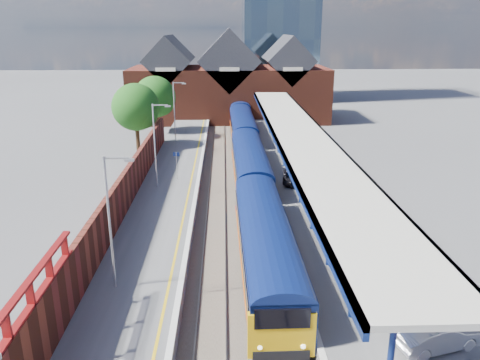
% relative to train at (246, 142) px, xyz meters
% --- Properties ---
extents(ground, '(240.00, 240.00, 0.00)m').
position_rel_train_xyz_m(ground, '(-1.49, -3.50, -2.12)').
color(ground, '#5B5B5E').
rests_on(ground, ground).
extents(ballast_bed, '(6.00, 76.00, 0.06)m').
position_rel_train_xyz_m(ballast_bed, '(-1.49, -13.50, -2.09)').
color(ballast_bed, '#473D33').
rests_on(ballast_bed, ground).
extents(rails, '(4.51, 76.00, 0.14)m').
position_rel_train_xyz_m(rails, '(-1.49, -13.50, -2.00)').
color(rails, slate).
rests_on(rails, ground).
extents(left_platform, '(5.00, 76.00, 1.00)m').
position_rel_train_xyz_m(left_platform, '(-6.99, -13.50, -1.62)').
color(left_platform, '#565659').
rests_on(left_platform, ground).
extents(right_platform, '(6.00, 76.00, 1.00)m').
position_rel_train_xyz_m(right_platform, '(4.51, -13.50, -1.62)').
color(right_platform, '#565659').
rests_on(right_platform, ground).
extents(coping_left, '(0.30, 76.00, 0.05)m').
position_rel_train_xyz_m(coping_left, '(-4.64, -13.50, -1.10)').
color(coping_left, silver).
rests_on(coping_left, left_platform).
extents(coping_right, '(0.30, 76.00, 0.05)m').
position_rel_train_xyz_m(coping_right, '(1.66, -13.50, -1.10)').
color(coping_right, silver).
rests_on(coping_right, right_platform).
extents(yellow_line, '(0.14, 76.00, 0.01)m').
position_rel_train_xyz_m(yellow_line, '(-5.24, -13.50, -1.12)').
color(yellow_line, yellow).
rests_on(yellow_line, left_platform).
extents(train, '(2.98, 65.93, 3.45)m').
position_rel_train_xyz_m(train, '(0.00, 0.00, 0.00)').
color(train, '#0B1A50').
rests_on(train, ground).
extents(canopy, '(4.50, 52.00, 4.48)m').
position_rel_train_xyz_m(canopy, '(3.99, -11.55, 3.13)').
color(canopy, navy).
rests_on(canopy, right_platform).
extents(lamp_post_b, '(1.48, 0.18, 7.00)m').
position_rel_train_xyz_m(lamp_post_b, '(-7.86, -27.50, 2.87)').
color(lamp_post_b, '#A5A8AA').
rests_on(lamp_post_b, left_platform).
extents(lamp_post_c, '(1.48, 0.18, 7.00)m').
position_rel_train_xyz_m(lamp_post_c, '(-7.86, -11.50, 2.87)').
color(lamp_post_c, '#A5A8AA').
rests_on(lamp_post_c, left_platform).
extents(lamp_post_d, '(1.48, 0.18, 7.00)m').
position_rel_train_xyz_m(lamp_post_d, '(-7.86, 4.50, 2.87)').
color(lamp_post_d, '#A5A8AA').
rests_on(lamp_post_d, left_platform).
extents(platform_sign, '(0.55, 0.08, 2.50)m').
position_rel_train_xyz_m(platform_sign, '(-6.49, -9.50, 0.57)').
color(platform_sign, '#A5A8AA').
rests_on(platform_sign, left_platform).
extents(brick_wall, '(0.35, 50.00, 3.86)m').
position_rel_train_xyz_m(brick_wall, '(-9.59, -19.96, 0.33)').
color(brick_wall, maroon).
rests_on(brick_wall, left_platform).
extents(station_building, '(30.00, 12.12, 13.78)m').
position_rel_train_xyz_m(station_building, '(-1.49, 24.50, 3.33)').
color(station_building, maroon).
rests_on(station_building, ground).
extents(tree_near, '(5.20, 5.20, 8.10)m').
position_rel_train_xyz_m(tree_near, '(-11.84, 2.40, 3.23)').
color(tree_near, '#382314').
rests_on(tree_near, ground).
extents(tree_far, '(5.20, 5.20, 8.10)m').
position_rel_train_xyz_m(tree_far, '(-10.84, 10.40, 3.23)').
color(tree_far, '#382314').
rests_on(tree_far, ground).
extents(parked_car_silver, '(4.02, 2.33, 1.25)m').
position_rel_train_xyz_m(parked_car_silver, '(6.54, -32.82, -0.50)').
color(parked_car_silver, '#BABBBF').
rests_on(parked_car_silver, right_platform).
extents(parked_car_dark, '(4.94, 2.53, 1.37)m').
position_rel_train_xyz_m(parked_car_dark, '(4.95, -11.87, -0.43)').
color(parked_car_dark, black).
rests_on(parked_car_dark, right_platform).
extents(parked_car_blue, '(4.11, 1.98, 1.13)m').
position_rel_train_xyz_m(parked_car_blue, '(6.58, -10.14, -0.56)').
color(parked_car_blue, navy).
rests_on(parked_car_blue, right_platform).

